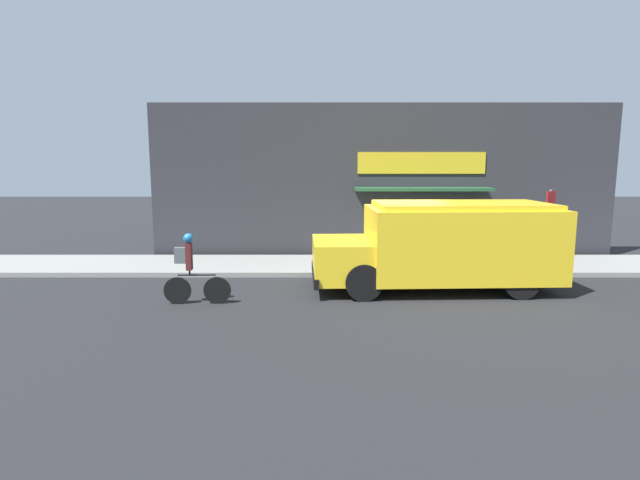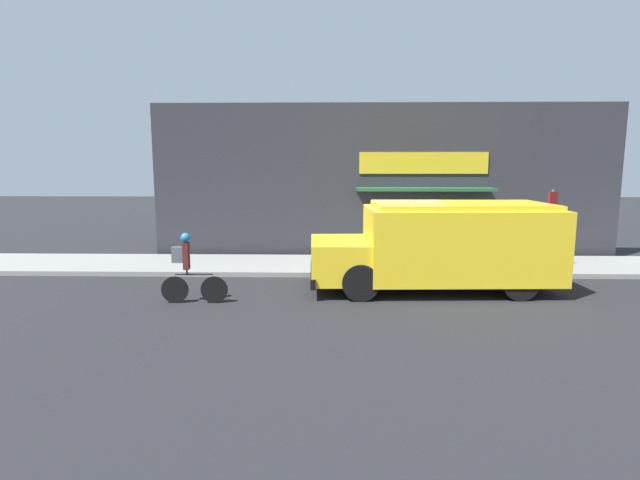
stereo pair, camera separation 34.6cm
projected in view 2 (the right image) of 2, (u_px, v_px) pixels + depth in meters
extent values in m
plane|color=#232326|center=(395.00, 278.00, 14.00)|extent=(70.00, 70.00, 0.00)
cube|color=gray|center=(389.00, 265.00, 15.37)|extent=(28.00, 2.81, 0.14)
cube|color=#2D2D33|center=(385.00, 182.00, 16.72)|extent=(15.59, 0.18, 5.16)
cube|color=gold|center=(424.00, 163.00, 16.48)|extent=(4.25, 0.05, 0.71)
cube|color=#235633|center=(425.00, 189.00, 16.23)|extent=(4.46, 0.82, 0.10)
cube|color=yellow|center=(459.00, 243.00, 12.54)|extent=(4.70, 2.56, 1.78)
cube|color=yellow|center=(339.00, 259.00, 12.56)|extent=(1.50, 2.24, 0.98)
cube|color=yellow|center=(461.00, 205.00, 12.40)|extent=(4.32, 2.35, 0.13)
cube|color=black|center=(313.00, 274.00, 12.61)|extent=(0.21, 2.34, 0.24)
cube|color=red|center=(399.00, 232.00, 13.93)|extent=(0.04, 0.44, 0.44)
cylinder|color=black|center=(353.00, 265.00, 13.64)|extent=(0.88, 0.29, 0.87)
cylinder|color=black|center=(360.00, 283.00, 11.60)|extent=(0.88, 0.29, 0.87)
cylinder|color=black|center=(489.00, 264.00, 13.69)|extent=(0.88, 0.29, 0.87)
cylinder|color=black|center=(520.00, 282.00, 11.65)|extent=(0.88, 0.29, 0.87)
cylinder|color=black|center=(214.00, 290.00, 11.43)|extent=(0.62, 0.06, 0.62)
cylinder|color=black|center=(175.00, 290.00, 11.43)|extent=(0.62, 0.06, 0.62)
cylinder|color=black|center=(194.00, 274.00, 11.38)|extent=(0.86, 0.06, 0.04)
cylinder|color=black|center=(187.00, 272.00, 11.37)|extent=(0.04, 0.04, 0.12)
cube|color=#561E1E|center=(186.00, 256.00, 11.31)|extent=(0.13, 0.20, 0.61)
sphere|color=#2375B7|center=(186.00, 238.00, 11.25)|extent=(0.22, 0.22, 0.22)
cube|color=#565B60|center=(178.00, 255.00, 11.31)|extent=(0.26, 0.15, 0.36)
cylinder|color=slate|center=(550.00, 230.00, 14.31)|extent=(0.07, 0.07, 2.31)
cube|color=red|center=(553.00, 202.00, 14.14)|extent=(0.45, 0.45, 0.60)
cylinder|color=#2D5138|center=(490.00, 250.00, 15.11)|extent=(0.52, 0.52, 0.87)
cylinder|color=black|center=(491.00, 236.00, 15.04)|extent=(0.53, 0.53, 0.04)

